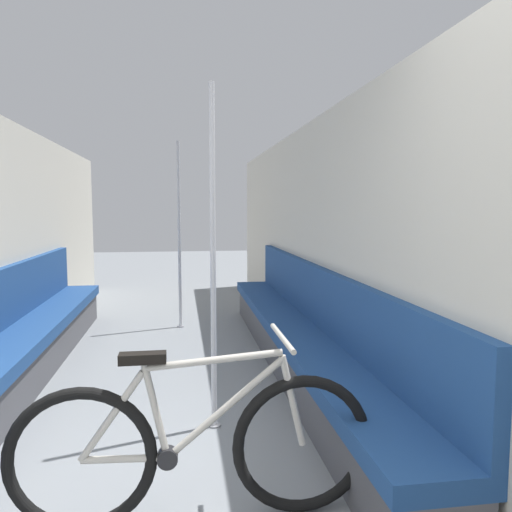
{
  "coord_description": "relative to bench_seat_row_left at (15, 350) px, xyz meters",
  "views": [
    {
      "loc": [
        0.15,
        -1.16,
        1.4
      ],
      "look_at": [
        0.59,
        1.7,
        1.12
      ],
      "focal_mm": 35.0,
      "sensor_mm": 36.0,
      "label": 1
    }
  ],
  "objects": [
    {
      "name": "grab_pole_near",
      "position": [
        1.28,
        1.81,
        0.76
      ],
      "size": [
        0.08,
        0.08,
        2.16
      ],
      "color": "gray",
      "rests_on": "ground"
    },
    {
      "name": "grab_pole_far",
      "position": [
        1.49,
        -0.94,
        0.76
      ],
      "size": [
        0.08,
        0.08,
        2.16
      ],
      "color": "gray",
      "rests_on": "ground"
    },
    {
      "name": "bench_seat_row_right",
      "position": [
        2.28,
        0.0,
        0.0
      ],
      "size": [
        0.45,
        4.9,
        0.91
      ],
      "color": "#4C4C51",
      "rests_on": "ground"
    },
    {
      "name": "wall_right",
      "position": [
        2.52,
        0.17,
        0.8
      ],
      "size": [
        0.1,
        9.28,
        2.18
      ],
      "primitive_type": "cube",
      "color": "beige",
      "rests_on": "ground"
    },
    {
      "name": "bench_seat_row_left",
      "position": [
        0.0,
        0.0,
        0.0
      ],
      "size": [
        0.45,
        4.9,
        0.91
      ],
      "color": "#4C4C51",
      "rests_on": "ground"
    },
    {
      "name": "bicycle",
      "position": [
        1.34,
        -1.9,
        0.05
      ],
      "size": [
        1.62,
        0.46,
        0.84
      ],
      "rotation": [
        0.0,
        0.0,
        -0.2
      ],
      "color": "black",
      "rests_on": "ground"
    }
  ]
}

